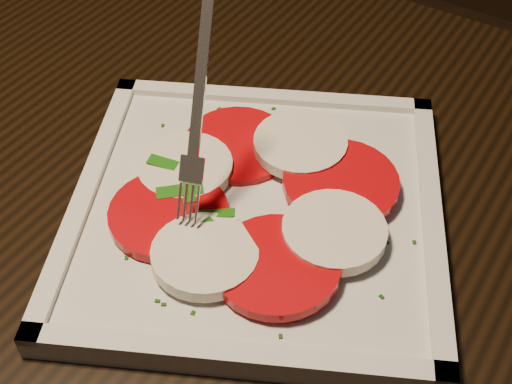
% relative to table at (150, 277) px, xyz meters
% --- Properties ---
extents(table, '(1.28, 0.93, 0.75)m').
position_rel_table_xyz_m(table, '(0.00, 0.00, 0.00)').
color(table, black).
rests_on(table, ground).
extents(plate, '(0.36, 0.36, 0.01)m').
position_rel_table_xyz_m(plate, '(0.09, 0.02, 0.11)').
color(plate, silver).
rests_on(plate, table).
extents(caprese_salad, '(0.24, 0.23, 0.02)m').
position_rel_table_xyz_m(caprese_salad, '(0.09, 0.02, 0.12)').
color(caprese_salad, '#C1040F').
rests_on(caprese_salad, plate).
extents(fork, '(0.05, 0.09, 0.13)m').
position_rel_table_xyz_m(fork, '(0.05, 0.02, 0.20)').
color(fork, white).
rests_on(fork, caprese_salad).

